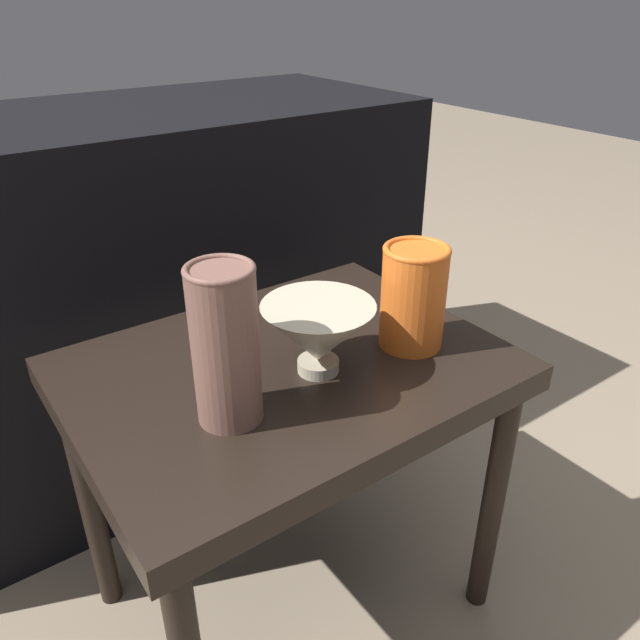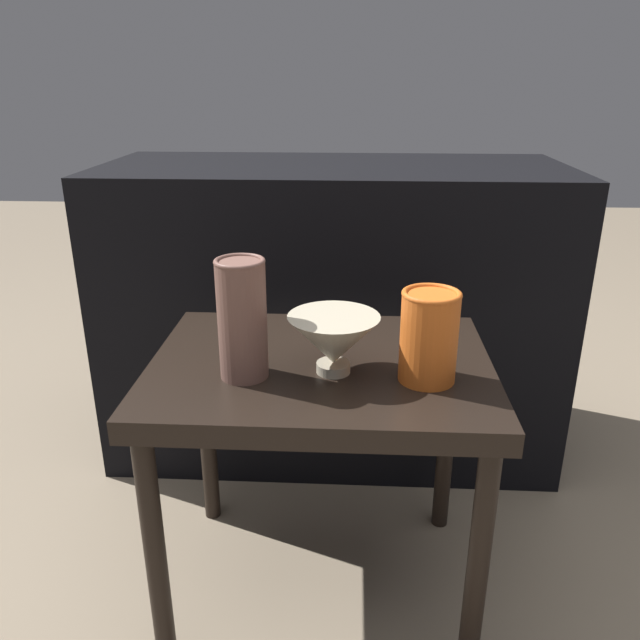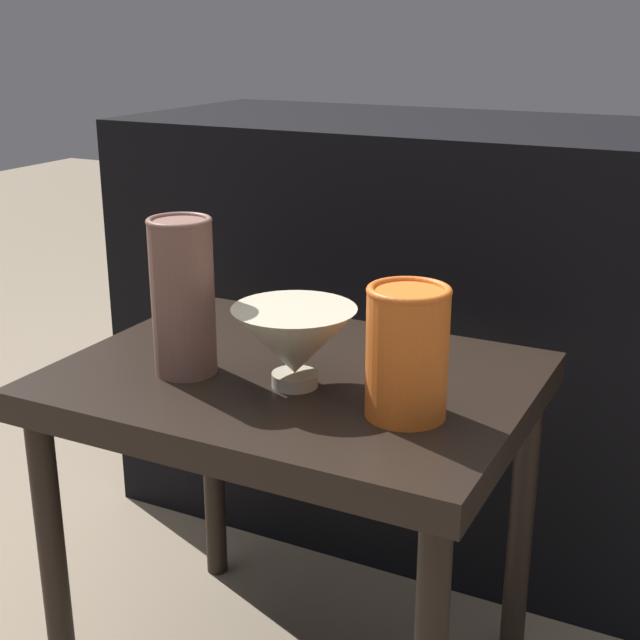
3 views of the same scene
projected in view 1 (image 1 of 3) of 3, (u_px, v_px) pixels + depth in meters
The scene contains 6 objects.
ground_plane at pixel (294, 596), 1.12m from camera, with size 8.00×8.00×0.00m, color #7F705B.
table at pixel (288, 399), 0.92m from camera, with size 0.60×0.46×0.50m.
couch_backdrop at pixel (145, 293), 1.35m from camera, with size 1.15×0.50×0.76m.
bowl at pixel (318, 334), 0.84m from camera, with size 0.15×0.15×0.10m.
vase_textured_left at pixel (225, 345), 0.73m from camera, with size 0.08×0.08×0.20m.
vase_colorful_right at pixel (413, 295), 0.90m from camera, with size 0.10×0.10×0.15m.
Camera 1 is at (-0.40, -0.64, 0.97)m, focal length 35.00 mm.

